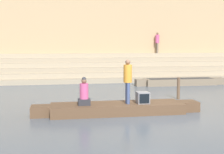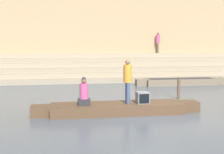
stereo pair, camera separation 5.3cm
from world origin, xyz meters
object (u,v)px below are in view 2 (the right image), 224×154
moored_boat_shore (181,82)px  person_on_steps (158,41)px  mooring_post (179,88)px  person_standing (128,78)px  person_rowing (84,94)px  rowboat_main (117,108)px  tv_set (143,98)px

moored_boat_shore → person_on_steps: bearing=89.4°
moored_boat_shore → mooring_post: mooring_post is taller
person_standing → person_rowing: 1.76m
rowboat_main → moored_boat_shore: bearing=54.7°
moored_boat_shore → person_rowing: bearing=-131.3°
rowboat_main → moored_boat_shore: size_ratio=1.08×
rowboat_main → person_rowing: person_rowing is taller
person_rowing → tv_set: 2.27m
rowboat_main → person_on_steps: person_on_steps is taller
person_rowing → rowboat_main: bearing=10.8°
person_rowing → moored_boat_shore: 10.33m
tv_set → mooring_post: size_ratio=0.46×
tv_set → rowboat_main: bearing=167.2°
tv_set → moored_boat_shore: 9.00m
rowboat_main → tv_set: size_ratio=13.47×
person_rowing → person_on_steps: bearing=67.5°
person_rowing → tv_set: person_rowing is taller
moored_boat_shore → tv_set: bearing=-120.4°
moored_boat_shore → person_on_steps: 5.94m
rowboat_main → tv_set: bearing=-6.5°
rowboat_main → mooring_post: (3.52, 2.62, 0.32)m
tv_set → person_standing: bearing=169.0°
person_standing → mooring_post: (3.13, 2.69, -0.84)m
rowboat_main → person_standing: person_standing is taller
person_rowing → person_on_steps: size_ratio=0.64×
mooring_post → person_standing: bearing=-139.3°
mooring_post → tv_set: bearing=-132.8°
person_rowing → person_on_steps: 14.89m
mooring_post → person_on_steps: (2.21, 10.24, 2.37)m
moored_boat_shore → rowboat_main: bearing=-125.9°
tv_set → person_on_steps: size_ratio=0.29×
tv_set → moored_boat_shore: bearing=53.9°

